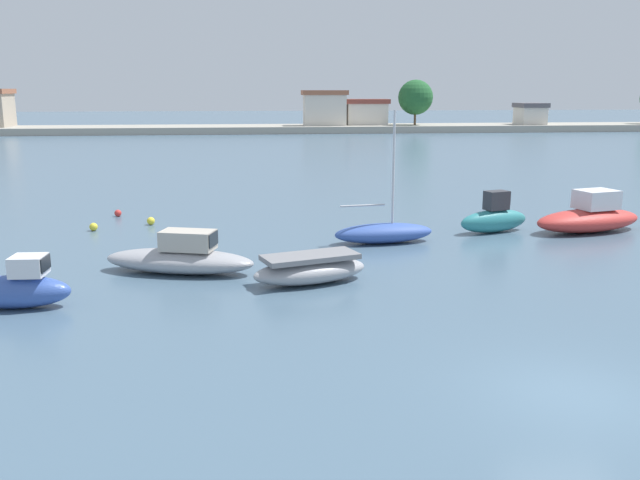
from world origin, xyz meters
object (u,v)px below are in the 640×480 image
object	(u,v)px
moored_boat_0	(16,288)
moored_boat_1	(181,258)
moored_boat_2	(310,269)
mooring_buoy_3	(94,227)
moored_boat_4	(494,218)
mooring_buoy_1	(118,213)
mooring_buoy_0	(151,221)
moored_boat_5	(589,217)
moored_boat_3	(384,232)

from	to	relation	value
moored_boat_0	moored_boat_1	distance (m)	5.80
moored_boat_2	mooring_buoy_3	distance (m)	13.52
moored_boat_0	mooring_buoy_3	bearing A→B (deg)	93.59
moored_boat_0	moored_boat_2	world-z (taller)	moored_boat_0
moored_boat_0	mooring_buoy_3	xyz separation A→B (m)	(-0.15, 11.58, -0.42)
moored_boat_4	mooring_buoy_1	bearing A→B (deg)	143.28
mooring_buoy_3	moored_boat_1	bearing A→B (deg)	-59.46
moored_boat_1	moored_boat_4	world-z (taller)	moored_boat_4
moored_boat_0	mooring_buoy_0	world-z (taller)	moored_boat_0
mooring_buoy_0	mooring_buoy_1	world-z (taller)	mooring_buoy_0
moored_boat_2	moored_boat_4	size ratio (longest dim) A/B	1.15
moored_boat_0	moored_boat_5	bearing A→B (deg)	24.15
moored_boat_0	moored_boat_4	bearing A→B (deg)	29.52
moored_boat_3	mooring_buoy_0	distance (m)	11.72
moored_boat_1	moored_boat_5	bearing A→B (deg)	32.79
mooring_buoy_3	moored_boat_0	bearing A→B (deg)	-89.25
moored_boat_0	moored_boat_2	distance (m)	9.26
moored_boat_4	mooring_buoy_0	size ratio (longest dim) A/B	9.80
moored_boat_0	moored_boat_5	world-z (taller)	moored_boat_5
moored_boat_3	mooring_buoy_3	xyz separation A→B (m)	(-13.00, 3.98, -0.26)
mooring_buoy_1	mooring_buoy_3	size ratio (longest dim) A/B	0.95
moored_boat_2	moored_boat_3	distance (m)	6.98
moored_boat_3	moored_boat_5	bearing A→B (deg)	0.62
mooring_buoy_1	mooring_buoy_0	bearing A→B (deg)	-50.96
moored_boat_1	mooring_buoy_0	size ratio (longest dim) A/B	15.10
mooring_buoy_1	moored_boat_2	bearing A→B (deg)	-57.01
mooring_buoy_1	moored_boat_5	bearing A→B (deg)	-15.66
moored_boat_4	mooring_buoy_3	bearing A→B (deg)	154.40
moored_boat_4	mooring_buoy_0	distance (m)	16.43
moored_boat_0	mooring_buoy_3	distance (m)	11.59
mooring_buoy_0	mooring_buoy_1	distance (m)	3.17
moored_boat_0	mooring_buoy_3	size ratio (longest dim) A/B	9.06
moored_boat_5	moored_boat_1	bearing A→B (deg)	-178.18
mooring_buoy_0	mooring_buoy_3	distance (m)	2.74
moored_boat_1	moored_boat_3	distance (m)	9.20
moored_boat_2	mooring_buoy_3	world-z (taller)	moored_boat_2
moored_boat_3	mooring_buoy_1	size ratio (longest dim) A/B	15.74
mooring_buoy_0	moored_boat_5	bearing A→B (deg)	-10.63
moored_boat_5	mooring_buoy_0	xyz separation A→B (m)	(-20.50, 3.85, -0.48)
moored_boat_5	mooring_buoy_1	bearing A→B (deg)	149.82
mooring_buoy_0	mooring_buoy_3	size ratio (longest dim) A/B	1.01
moored_boat_3	mooring_buoy_3	size ratio (longest dim) A/B	14.89
moored_boat_5	mooring_buoy_1	distance (m)	23.37
moored_boat_2	mooring_buoy_0	distance (m)	12.95
moored_boat_0	moored_boat_5	distance (m)	24.50
moored_boat_1	mooring_buoy_0	distance (m)	9.48
moored_boat_4	mooring_buoy_1	xyz separation A→B (m)	(-18.03, 5.98, -0.48)
moored_boat_4	mooring_buoy_3	world-z (taller)	moored_boat_4
moored_boat_3	mooring_buoy_0	bearing A→B (deg)	147.08
moored_boat_1	moored_boat_5	distance (m)	19.01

